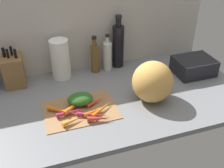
# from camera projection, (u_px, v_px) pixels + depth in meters

# --- Properties ---
(ground_plane) EXTENTS (1.70, 0.80, 0.03)m
(ground_plane) POSITION_uv_depth(u_px,v_px,m) (97.00, 100.00, 1.51)
(ground_plane) COLOR slate
(wall_back) EXTENTS (1.70, 0.03, 0.60)m
(wall_back) POSITION_uv_depth(u_px,v_px,m) (79.00, 24.00, 1.65)
(wall_back) COLOR #BCB7AD
(wall_back) RESTS_ON ground_plane
(cutting_board) EXTENTS (0.38, 0.27, 0.01)m
(cutting_board) POSITION_uv_depth(u_px,v_px,m) (80.00, 109.00, 1.41)
(cutting_board) COLOR #997047
(cutting_board) RESTS_ON ground_plane
(carrot_0) EXTENTS (0.12, 0.05, 0.03)m
(carrot_0) POSITION_uv_depth(u_px,v_px,m) (99.00, 118.00, 1.32)
(carrot_0) COLOR red
(carrot_0) RESTS_ON cutting_board
(carrot_1) EXTENTS (0.16, 0.04, 0.03)m
(carrot_1) POSITION_uv_depth(u_px,v_px,m) (72.00, 112.00, 1.37)
(carrot_1) COLOR #B2264C
(carrot_1) RESTS_ON cutting_board
(carrot_2) EXTENTS (0.14, 0.11, 0.03)m
(carrot_2) POSITION_uv_depth(u_px,v_px,m) (102.00, 109.00, 1.39)
(carrot_2) COLOR orange
(carrot_2) RESTS_ON cutting_board
(carrot_3) EXTENTS (0.15, 0.12, 0.03)m
(carrot_3) POSITION_uv_depth(u_px,v_px,m) (63.00, 111.00, 1.38)
(carrot_3) COLOR orange
(carrot_3) RESTS_ON cutting_board
(carrot_4) EXTENTS (0.15, 0.12, 0.03)m
(carrot_4) POSITION_uv_depth(u_px,v_px,m) (74.00, 106.00, 1.41)
(carrot_4) COLOR orange
(carrot_4) RESTS_ON cutting_board
(carrot_5) EXTENTS (0.12, 0.06, 0.02)m
(carrot_5) POSITION_uv_depth(u_px,v_px,m) (94.00, 111.00, 1.37)
(carrot_5) COLOR orange
(carrot_5) RESTS_ON cutting_board
(carrot_6) EXTENTS (0.12, 0.07, 0.02)m
(carrot_6) POSITION_uv_depth(u_px,v_px,m) (96.00, 101.00, 1.45)
(carrot_6) COLOR red
(carrot_6) RESTS_ON cutting_board
(carrot_7) EXTENTS (0.11, 0.06, 0.02)m
(carrot_7) POSITION_uv_depth(u_px,v_px,m) (73.00, 121.00, 1.31)
(carrot_7) COLOR orange
(carrot_7) RESTS_ON cutting_board
(carrot_8) EXTENTS (0.16, 0.09, 0.02)m
(carrot_8) POSITION_uv_depth(u_px,v_px,m) (92.00, 115.00, 1.35)
(carrot_8) COLOR #B2264C
(carrot_8) RESTS_ON cutting_board
(carrot_greens_pile) EXTENTS (0.14, 0.11, 0.06)m
(carrot_greens_pile) POSITION_uv_depth(u_px,v_px,m) (80.00, 99.00, 1.43)
(carrot_greens_pile) COLOR #2D6023
(carrot_greens_pile) RESTS_ON cutting_board
(winter_squash) EXTENTS (0.22, 0.22, 0.23)m
(winter_squash) POSITION_uv_depth(u_px,v_px,m) (153.00, 82.00, 1.44)
(winter_squash) COLOR gold
(winter_squash) RESTS_ON ground_plane
(knife_block) EXTENTS (0.12, 0.15, 0.24)m
(knife_block) POSITION_uv_depth(u_px,v_px,m) (14.00, 71.00, 1.58)
(knife_block) COLOR brown
(knife_block) RESTS_ON ground_plane
(paper_towel_roll) EXTENTS (0.11, 0.11, 0.25)m
(paper_towel_roll) POSITION_uv_depth(u_px,v_px,m) (60.00, 59.00, 1.63)
(paper_towel_roll) COLOR white
(paper_towel_roll) RESTS_ON ground_plane
(bottle_0) EXTENTS (0.05, 0.05, 0.24)m
(bottle_0) POSITION_uv_depth(u_px,v_px,m) (95.00, 57.00, 1.71)
(bottle_0) COLOR brown
(bottle_0) RESTS_ON ground_plane
(bottle_1) EXTENTS (0.06, 0.06, 0.25)m
(bottle_1) POSITION_uv_depth(u_px,v_px,m) (107.00, 56.00, 1.73)
(bottle_1) COLOR silver
(bottle_1) RESTS_ON ground_plane
(bottle_2) EXTENTS (0.08, 0.08, 0.35)m
(bottle_2) POSITION_uv_depth(u_px,v_px,m) (118.00, 45.00, 1.75)
(bottle_2) COLOR black
(bottle_2) RESTS_ON ground_plane
(dish_rack) EXTENTS (0.24, 0.19, 0.10)m
(dish_rack) POSITION_uv_depth(u_px,v_px,m) (194.00, 66.00, 1.71)
(dish_rack) COLOR black
(dish_rack) RESTS_ON ground_plane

